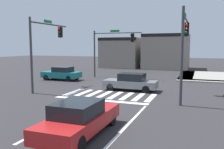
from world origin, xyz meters
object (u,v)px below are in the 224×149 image
car_gray (131,82)px  traffic_signal_northwest (111,44)px  car_teal (62,73)px  traffic_signal_southeast (184,39)px  car_red (80,118)px  traffic_signal_southwest (45,41)px

car_gray → traffic_signal_northwest: bearing=-58.5°
car_gray → car_teal: bearing=-21.4°
traffic_signal_southeast → car_red: size_ratio=1.28×
traffic_signal_southeast → car_teal: size_ratio=1.47×
traffic_signal_southeast → traffic_signal_southwest: (-11.17, 0.16, 0.00)m
traffic_signal_southeast → traffic_signal_northwest: size_ratio=1.04×
traffic_signal_southeast → traffic_signal_northwest: 12.82m
traffic_signal_northwest → car_gray: 9.04m
traffic_signal_southeast → traffic_signal_southwest: size_ratio=1.03×
car_red → car_teal: bearing=34.6°
traffic_signal_southwest → car_teal: size_ratio=1.43×
car_teal → traffic_signal_northwest: bearing=40.6°
car_red → car_gray: bearing=4.6°
car_gray → traffic_signal_southwest: bearing=16.4°
car_gray → car_red: 10.58m
traffic_signal_southeast → traffic_signal_northwest: bearing=42.9°
traffic_signal_southeast → car_teal: traffic_signal_southeast is taller
traffic_signal_southeast → car_red: 9.66m
traffic_signal_northwest → car_red: bearing=-73.5°
car_gray → car_red: size_ratio=0.94×
car_red → traffic_signal_northwest: bearing=16.5°
traffic_signal_northwest → car_red: size_ratio=1.24×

